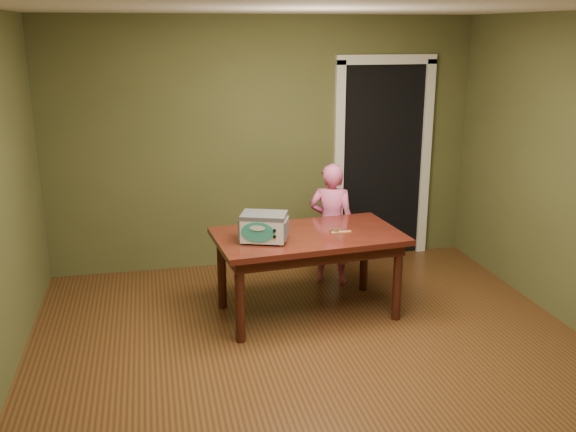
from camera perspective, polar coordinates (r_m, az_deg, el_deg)
The scene contains 8 objects.
floor at distance 4.86m, azimuth 3.56°, elevation -14.06°, with size 5.00×5.00×0.00m, color brown.
room_shell at distance 4.26m, azimuth 3.96°, elevation 6.17°, with size 4.52×5.02×2.61m.
doorway at distance 7.38m, azimuth 7.56°, elevation 5.22°, with size 1.10×0.66×2.25m.
dining_table at distance 5.59m, azimuth 1.80°, elevation -2.55°, with size 1.68×1.04×0.75m.
toy_oven at distance 5.32m, azimuth -2.15°, elevation -0.92°, with size 0.45×0.37×0.24m.
baking_pan at distance 5.63m, azimuth 4.21°, elevation -1.26°, with size 0.10×0.10×0.02m.
spatula at distance 5.61m, azimuth 4.74°, elevation -1.42°, with size 0.18×0.03×0.01m, color tan.
child at distance 6.32m, azimuth 3.87°, elevation -0.72°, with size 0.44×0.29×1.22m, color #E65E9A.
Camera 1 is at (-1.18, -4.03, 2.45)m, focal length 40.00 mm.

